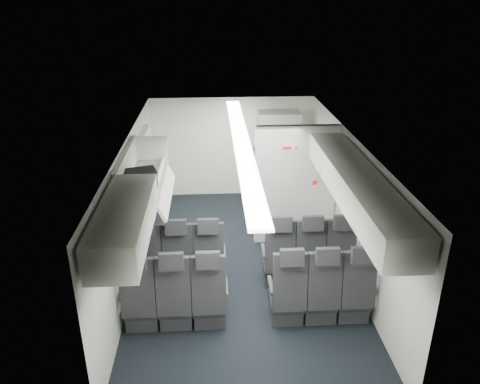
{
  "coord_description": "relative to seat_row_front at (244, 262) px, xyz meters",
  "views": [
    {
      "loc": [
        -0.44,
        -6.57,
        4.16
      ],
      "look_at": [
        0.0,
        0.4,
        1.15
      ],
      "focal_mm": 35.0,
      "sensor_mm": 36.0,
      "label": 1
    }
  ],
  "objects": [
    {
      "name": "seat_row_mid",
      "position": [
        0.0,
        -0.9,
        0.0
      ],
      "size": [
        3.33,
        0.56,
        1.24
      ],
      "color": "#262529",
      "rests_on": "cabin_shell"
    },
    {
      "name": "boarding_door",
      "position": [
        -1.64,
        2.09,
        0.55
      ],
      "size": [
        0.12,
        1.27,
        1.86
      ],
      "color": "silver",
      "rests_on": "cabin_shell"
    },
    {
      "name": "cabin_shell",
      "position": [
        0.0,
        0.53,
        0.72
      ],
      "size": [
        3.41,
        6.01,
        2.16
      ],
      "color": "black",
      "rests_on": "ground"
    },
    {
      "name": "galley_unit",
      "position": [
        0.95,
        3.25,
        0.55
      ],
      "size": [
        0.85,
        0.52,
        1.9
      ],
      "color": "#939399",
      "rests_on": "cabin_shell"
    },
    {
      "name": "overhead_bin_left_rear",
      "position": [
        -1.4,
        -1.47,
        1.46
      ],
      "size": [
        0.53,
        1.8,
        0.4
      ],
      "color": "silver",
      "rests_on": "cabin_shell"
    },
    {
      "name": "overhead_bin_right_front",
      "position": [
        1.4,
        0.28,
        1.46
      ],
      "size": [
        0.53,
        1.7,
        0.4
      ],
      "color": "silver",
      "rests_on": "cabin_shell"
    },
    {
      "name": "carry_on_bag",
      "position": [
        -1.42,
        -0.01,
        1.4
      ],
      "size": [
        0.47,
        0.39,
        0.24
      ],
      "primitive_type": "cube",
      "rotation": [
        0.0,
        0.0,
        0.3
      ],
      "color": "black",
      "rests_on": "overhead_bin_left_front_open"
    },
    {
      "name": "bulkhead_partition",
      "position": [
        0.98,
        1.33,
        0.67
      ],
      "size": [
        1.4,
        0.15,
        2.13
      ],
      "color": "white",
      "rests_on": "cabin_shell"
    },
    {
      "name": "seat_row_front",
      "position": [
        0.0,
        0.0,
        0.0
      ],
      "size": [
        3.33,
        0.56,
        1.24
      ],
      "color": "#262529",
      "rests_on": "cabin_shell"
    },
    {
      "name": "papers",
      "position": [
        0.59,
        2.0,
        0.61
      ],
      "size": [
        0.18,
        0.03,
        0.13
      ],
      "primitive_type": "cube",
      "rotation": [
        0.0,
        0.0,
        0.05
      ],
      "color": "white",
      "rests_on": "flight_attendant"
    },
    {
      "name": "flight_attendant",
      "position": [
        0.4,
        2.05,
        0.38
      ],
      "size": [
        0.41,
        0.59,
        1.56
      ],
      "primitive_type": "imported",
      "rotation": [
        0.0,
        0.0,
        1.51
      ],
      "color": "black",
      "rests_on": "ground"
    },
    {
      "name": "overhead_bin_left_front_open",
      "position": [
        -1.44,
        0.28,
        1.33
      ],
      "size": [
        0.64,
        1.7,
        0.72
      ],
      "color": "#9E9E93",
      "rests_on": "cabin_shell"
    },
    {
      "name": "overhead_bin_right_rear",
      "position": [
        1.4,
        -1.47,
        1.46
      ],
      "size": [
        0.53,
        1.8,
        0.4
      ],
      "color": "silver",
      "rests_on": "cabin_shell"
    }
  ]
}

